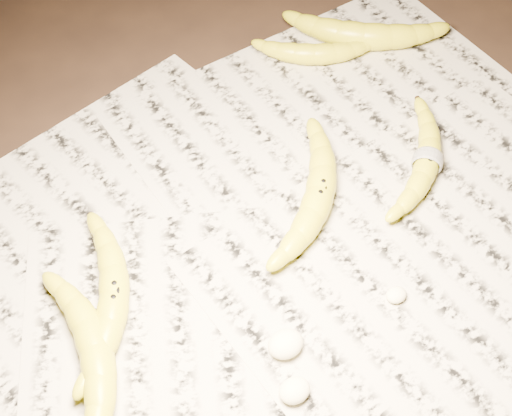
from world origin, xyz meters
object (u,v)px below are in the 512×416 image
banana_left_a (113,296)px  banana_left_b (95,351)px  banana_center (319,193)px  banana_taped (428,160)px  banana_upper_a (364,34)px  banana_upper_b (315,52)px

banana_left_a → banana_left_b: banana_left_b is taller
banana_left_b → banana_center: same height
banana_center → banana_left_a: bearing=135.7°
banana_left_b → banana_center: size_ratio=0.93×
banana_taped → banana_upper_a: 0.25m
banana_upper_b → banana_upper_a: bearing=25.0°
banana_left_b → banana_taped: 0.48m
banana_left_b → banana_upper_b: 0.54m
banana_upper_a → banana_upper_b: size_ratio=1.37×
banana_taped → banana_upper_b: size_ratio=1.22×
banana_left_b → banana_upper_a: (0.55, 0.27, 0.00)m
banana_left_b → banana_left_a: bearing=-29.2°
banana_left_a → banana_upper_a: bearing=-39.8°
banana_upper_a → banana_upper_b: 0.08m
banana_left_a → banana_upper_a: banana_upper_a is taller
banana_center → banana_taped: (0.15, -0.02, -0.00)m
banana_left_a → banana_center: banana_center is taller
banana_left_a → banana_upper_b: banana_left_a is taller
banana_center → banana_taped: bearing=-53.8°
banana_left_a → banana_taped: bearing=-66.1°
banana_upper_a → banana_center: bearing=-98.2°
banana_left_a → banana_center: size_ratio=0.97×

